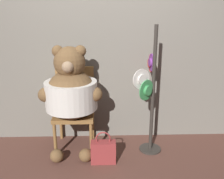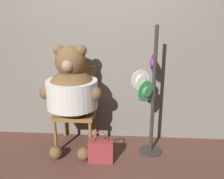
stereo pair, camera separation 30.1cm
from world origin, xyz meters
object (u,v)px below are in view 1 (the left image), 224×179
at_px(hat_display_rack, 149,92).
at_px(handbag_on_ground, 103,151).
at_px(chair, 75,105).
at_px(teddy_bear, 71,92).

distance_m(hat_display_rack, handbag_on_ground, 0.90).
xyz_separation_m(chair, teddy_bear, (-0.01, -0.17, 0.24)).
relative_size(teddy_bear, handbag_on_ground, 3.36).
bearing_deg(teddy_bear, handbag_on_ground, -38.02).
distance_m(chair, hat_display_rack, 0.98).
height_order(teddy_bear, hat_display_rack, hat_display_rack).
bearing_deg(hat_display_rack, handbag_on_ground, -153.98).
height_order(chair, handbag_on_ground, chair).
distance_m(teddy_bear, handbag_on_ground, 0.81).
bearing_deg(chair, teddy_bear, -94.92).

